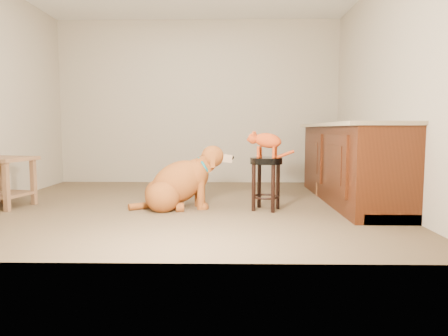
{
  "coord_description": "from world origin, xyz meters",
  "views": [
    {
      "loc": [
        0.53,
        -4.5,
        0.86
      ],
      "look_at": [
        0.45,
        -0.23,
        0.45
      ],
      "focal_mm": 32.0,
      "sensor_mm": 36.0,
      "label": 1
    }
  ],
  "objects_px": {
    "wood_stool": "(331,168)",
    "golden_retriever": "(179,184)",
    "side_table": "(4,174)",
    "tabby_kitten": "(265,141)",
    "padded_stool": "(266,173)"
  },
  "relations": [
    {
      "from": "wood_stool",
      "to": "side_table",
      "type": "height_order",
      "value": "wood_stool"
    },
    {
      "from": "padded_stool",
      "to": "wood_stool",
      "type": "relative_size",
      "value": 0.82
    },
    {
      "from": "padded_stool",
      "to": "golden_retriever",
      "type": "height_order",
      "value": "golden_retriever"
    },
    {
      "from": "wood_stool",
      "to": "tabby_kitten",
      "type": "distance_m",
      "value": 1.44
    },
    {
      "from": "wood_stool",
      "to": "padded_stool",
      "type": "bearing_deg",
      "value": -133.13
    },
    {
      "from": "wood_stool",
      "to": "golden_retriever",
      "type": "distance_m",
      "value": 2.12
    },
    {
      "from": "padded_stool",
      "to": "golden_retriever",
      "type": "relative_size",
      "value": 0.49
    },
    {
      "from": "side_table",
      "to": "golden_retriever",
      "type": "xyz_separation_m",
      "value": [
        1.95,
        -0.05,
        -0.09
      ]
    },
    {
      "from": "wood_stool",
      "to": "golden_retriever",
      "type": "bearing_deg",
      "value": -153.1
    },
    {
      "from": "padded_stool",
      "to": "golden_retriever",
      "type": "bearing_deg",
      "value": 176.85
    },
    {
      "from": "padded_stool",
      "to": "golden_retriever",
      "type": "xyz_separation_m",
      "value": [
        -0.94,
        0.05,
        -0.13
      ]
    },
    {
      "from": "golden_retriever",
      "to": "tabby_kitten",
      "type": "height_order",
      "value": "tabby_kitten"
    },
    {
      "from": "tabby_kitten",
      "to": "golden_retriever",
      "type": "bearing_deg",
      "value": -162.48
    },
    {
      "from": "golden_retriever",
      "to": "padded_stool",
      "type": "bearing_deg",
      "value": -16.03
    },
    {
      "from": "wood_stool",
      "to": "tabby_kitten",
      "type": "bearing_deg",
      "value": -133.6
    }
  ]
}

